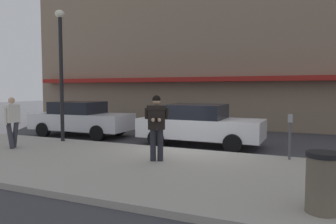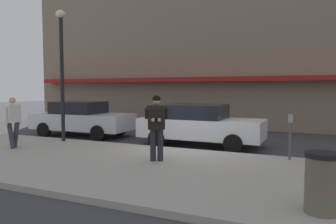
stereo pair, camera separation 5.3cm
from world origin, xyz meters
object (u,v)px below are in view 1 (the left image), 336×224
parked_sedan_mid (200,125)px  parked_sedan_near (81,119)px  man_texting_on_phone (157,121)px  trash_bin (323,182)px  parking_meter (290,130)px  pedestrian_in_light_coat (12,119)px  street_lamp_post (61,61)px

parked_sedan_mid → parked_sedan_near: bearing=177.9°
parked_sedan_near → man_texting_on_phone: size_ratio=2.53×
parked_sedan_mid → trash_bin: bearing=-55.2°
parked_sedan_mid → parking_meter: bearing=-28.8°
parking_meter → parked_sedan_near: bearing=167.4°
pedestrian_in_light_coat → trash_bin: 9.57m
parked_sedan_mid → trash_bin: parked_sedan_mid is taller
man_texting_on_phone → street_lamp_post: (-4.77, 1.64, 1.89)m
parked_sedan_near → pedestrian_in_light_coat: 3.90m
parking_meter → parked_sedan_mid: bearing=151.2°
parked_sedan_near → parking_meter: bearing=-12.6°
parked_sedan_near → man_texting_on_phone: 6.68m
parked_sedan_near → street_lamp_post: bearing=-68.9°
parked_sedan_mid → street_lamp_post: bearing=-159.2°
trash_bin → parked_sedan_mid: bearing=124.8°
man_texting_on_phone → pedestrian_in_light_coat: man_texting_on_phone is taller
parked_sedan_mid → man_texting_on_phone: 3.50m
pedestrian_in_light_coat → trash_bin: size_ratio=1.74×
parking_meter → trash_bin: size_ratio=1.30×
man_texting_on_phone → street_lamp_post: 5.38m
street_lamp_post → parking_meter: 8.37m
parked_sedan_mid → man_texting_on_phone: size_ratio=2.50×
parking_meter → trash_bin: 4.05m
parked_sedan_mid → trash_bin: (4.00, -5.75, -0.16)m
parked_sedan_near → pedestrian_in_light_coat: (0.30, -3.87, 0.32)m
street_lamp_post → trash_bin: street_lamp_post is taller
man_texting_on_phone → trash_bin: bearing=-29.3°
parked_sedan_near → man_texting_on_phone: (5.56, -3.68, 0.46)m
parked_sedan_near → street_lamp_post: (0.79, -2.04, 2.35)m
parked_sedan_mid → parking_meter: (3.25, -1.79, 0.18)m
parking_meter → man_texting_on_phone: bearing=-153.0°
pedestrian_in_light_coat → parking_meter: bearing=12.4°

